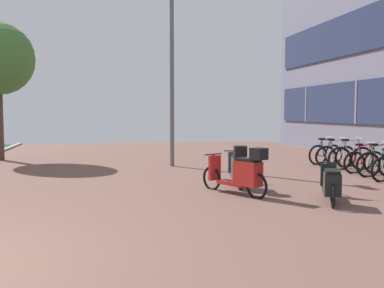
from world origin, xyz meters
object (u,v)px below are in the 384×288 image
at_px(bicycle_rack_05, 364,162).
at_px(lamp_post, 172,69).
at_px(bicycle_rack_07, 336,156).
at_px(bicycle_rack_08, 326,154).
at_px(bicycle_rack_04, 379,164).
at_px(scooter_far, 238,167).
at_px(scooter_mid, 331,184).
at_px(scooter_near, 241,173).
at_px(bicycle_rack_06, 351,158).

distance_m(bicycle_rack_05, lamp_post, 6.54).
xyz_separation_m(bicycle_rack_07, bicycle_rack_08, (0.05, 0.72, -0.01)).
bearing_deg(bicycle_rack_04, scooter_far, -171.25).
bearing_deg(scooter_mid, bicycle_rack_04, 41.77).
height_order(bicycle_rack_04, scooter_far, scooter_far).
distance_m(bicycle_rack_04, scooter_near, 4.85).
distance_m(bicycle_rack_04, bicycle_rack_05, 0.72).
height_order(bicycle_rack_04, lamp_post, lamp_post).
distance_m(bicycle_rack_06, scooter_near, 5.56).
bearing_deg(lamp_post, bicycle_rack_08, -6.78).
relative_size(bicycle_rack_04, bicycle_rack_07, 0.99).
distance_m(scooter_mid, lamp_post, 7.14).
bearing_deg(lamp_post, bicycle_rack_04, -33.95).
xyz_separation_m(scooter_far, lamp_post, (-0.88, 4.14, 2.69)).
distance_m(bicycle_rack_04, bicycle_rack_06, 1.43).
bearing_deg(bicycle_rack_05, bicycle_rack_07, 92.09).
distance_m(bicycle_rack_05, bicycle_rack_07, 1.43).
bearing_deg(scooter_mid, scooter_far, 120.32).
xyz_separation_m(bicycle_rack_05, bicycle_rack_07, (-0.05, 1.43, 0.02)).
xyz_separation_m(bicycle_rack_06, bicycle_rack_08, (-0.04, 1.43, -0.02)).
relative_size(bicycle_rack_05, scooter_mid, 0.81).
relative_size(bicycle_rack_05, lamp_post, 0.23).
distance_m(bicycle_rack_05, bicycle_rack_06, 0.72).
height_order(bicycle_rack_07, lamp_post, lamp_post).
bearing_deg(bicycle_rack_08, bicycle_rack_06, -88.60).
relative_size(bicycle_rack_07, bicycle_rack_08, 1.04).
bearing_deg(bicycle_rack_08, bicycle_rack_07, -93.85).
bearing_deg(scooter_far, bicycle_rack_06, 25.66).
xyz_separation_m(bicycle_rack_04, scooter_far, (-4.30, -0.66, 0.12)).
bearing_deg(lamp_post, scooter_near, -83.17).
distance_m(bicycle_rack_06, lamp_post, 6.28).
bearing_deg(bicycle_rack_07, bicycle_rack_05, -87.91).
bearing_deg(scooter_mid, lamp_post, 108.60).
bearing_deg(bicycle_rack_06, lamp_post, 158.62).
relative_size(bicycle_rack_04, bicycle_rack_05, 1.04).
distance_m(scooter_mid, scooter_far, 2.42).
bearing_deg(lamp_post, bicycle_rack_05, -27.99).
height_order(bicycle_rack_04, scooter_near, scooter_near).
xyz_separation_m(scooter_near, lamp_post, (-0.62, 5.15, 2.68)).
xyz_separation_m(bicycle_rack_06, scooter_near, (-4.62, -3.10, 0.12)).
height_order(bicycle_rack_05, bicycle_rack_08, bicycle_rack_08).
xyz_separation_m(bicycle_rack_06, bicycle_rack_07, (-0.08, 0.72, -0.01)).
distance_m(bicycle_rack_04, bicycle_rack_08, 2.86).
distance_m(bicycle_rack_06, bicycle_rack_07, 0.72).
bearing_deg(bicycle_rack_08, bicycle_rack_05, -89.89).
height_order(bicycle_rack_04, bicycle_rack_05, bicycle_rack_04).
bearing_deg(bicycle_rack_07, scooter_near, -139.94).
bearing_deg(bicycle_rack_04, bicycle_rack_07, 90.54).
distance_m(bicycle_rack_05, scooter_far, 4.54).
bearing_deg(scooter_mid, bicycle_rack_08, 61.05).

